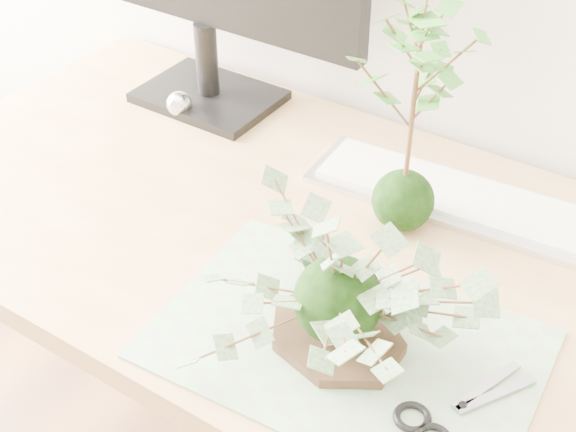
% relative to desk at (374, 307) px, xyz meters
% --- Properties ---
extents(desk, '(1.60, 0.70, 0.74)m').
position_rel_desk_xyz_m(desk, '(0.00, 0.00, 0.00)').
color(desk, tan).
rests_on(desk, ground_plane).
extents(cutting_mat, '(0.49, 0.34, 0.00)m').
position_rel_desk_xyz_m(cutting_mat, '(0.04, -0.16, 0.09)').
color(cutting_mat, gray).
rests_on(cutting_mat, desk).
extents(stone_dish, '(0.23, 0.23, 0.01)m').
position_rel_desk_xyz_m(stone_dish, '(0.03, -0.16, 0.10)').
color(stone_dish, black).
rests_on(stone_dish, cutting_mat).
extents(ivy_kokedama, '(0.38, 0.38, 0.22)m').
position_rel_desk_xyz_m(ivy_kokedama, '(0.03, -0.16, 0.21)').
color(ivy_kokedama, black).
rests_on(ivy_kokedama, stone_dish).
extents(maple_kokedama, '(0.27, 0.27, 0.38)m').
position_rel_desk_xyz_m(maple_kokedama, '(-0.01, 0.09, 0.35)').
color(maple_kokedama, black).
rests_on(maple_kokedama, desk).
extents(keyboard, '(0.48, 0.17, 0.02)m').
position_rel_desk_xyz_m(keyboard, '(0.04, 0.19, 0.10)').
color(keyboard, silver).
rests_on(keyboard, desk).
extents(foil_ball, '(0.05, 0.05, 0.05)m').
position_rel_desk_xyz_m(foil_ball, '(-0.49, 0.16, 0.11)').
color(foil_ball, silver).
rests_on(foil_ball, desk).
extents(scissors, '(0.09, 0.19, 0.01)m').
position_rel_desk_xyz_m(scissors, '(0.20, -0.21, 0.10)').
color(scissors, '#90909D').
rests_on(scissors, cutting_mat).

